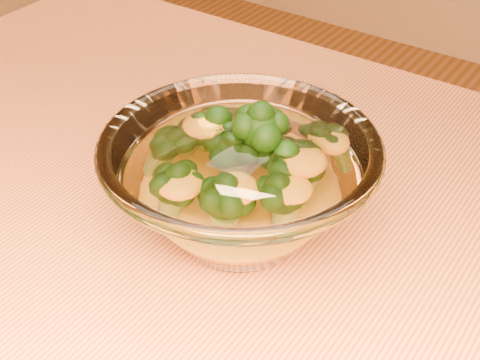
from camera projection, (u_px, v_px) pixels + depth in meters
The scene contains 4 objects.
table at pixel (250, 327), 0.66m from camera, with size 1.20×0.80×0.75m.
glass_bowl at pixel (240, 185), 0.58m from camera, with size 0.24×0.24×0.11m.
cheese_sauce at pixel (240, 205), 0.60m from camera, with size 0.12×0.12×0.03m, color orange.
broccoli_heap at pixel (244, 159), 0.58m from camera, with size 0.15×0.16×0.09m.
Camera 1 is at (0.24, -0.36, 1.16)m, focal length 50.00 mm.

